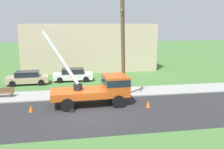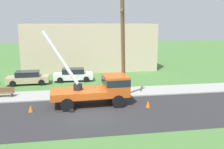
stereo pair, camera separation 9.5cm
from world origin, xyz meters
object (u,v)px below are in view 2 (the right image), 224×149
parked_sedan_white (73,75)px  traffic_cone_ahead (148,104)px  traffic_cone_behind (31,108)px  park_bench (5,93)px  utility_truck (100,87)px  leaning_utility_pole (123,48)px  traffic_cone_curbside (114,95)px  parked_sedan_tan (28,78)px

parked_sedan_white → traffic_cone_ahead: bearing=-62.0°
traffic_cone_behind → park_bench: (-2.77, 4.24, 0.18)m
parked_sedan_white → utility_truck: bearing=-77.7°
parked_sedan_white → park_bench: parked_sedan_white is taller
traffic_cone_ahead → park_bench: park_bench is taller
leaning_utility_pole → traffic_cone_behind: leaning_utility_pole is taller
utility_truck → traffic_cone_curbside: size_ratio=12.26×
traffic_cone_ahead → parked_sedan_white: 11.94m
traffic_cone_curbside → park_bench: (-9.53, 1.90, 0.18)m
traffic_cone_behind → traffic_cone_curbside: 7.16m
leaning_utility_pole → parked_sedan_tan: 12.24m
traffic_cone_behind → traffic_cone_curbside: (6.76, 2.34, 0.00)m
traffic_cone_behind → park_bench: size_ratio=0.35×
utility_truck → parked_sedan_tan: 10.72m
leaning_utility_pole → traffic_cone_curbside: 4.29m
utility_truck → park_bench: 8.80m
utility_truck → leaning_utility_pole: 3.75m
traffic_cone_ahead → park_bench: size_ratio=0.35×
parked_sedan_white → park_bench: 8.47m
traffic_cone_ahead → traffic_cone_curbside: bearing=128.1°
traffic_cone_curbside → parked_sedan_white: size_ratio=0.13×
traffic_cone_curbside → park_bench: bearing=168.7°
leaning_utility_pole → traffic_cone_behind: 8.67m
leaning_utility_pole → utility_truck: bearing=-161.4°
traffic_cone_curbside → parked_sedan_white: bearing=113.6°
leaning_utility_pole → traffic_cone_curbside: size_ratio=15.58×
utility_truck → leaning_utility_pole: size_ratio=0.79×
traffic_cone_ahead → parked_sedan_white: (-5.60, 10.54, 0.43)m
utility_truck → traffic_cone_curbside: utility_truck is taller
utility_truck → parked_sedan_white: size_ratio=1.54×
utility_truck → traffic_cone_curbside: 2.24m
traffic_cone_ahead → parked_sedan_white: parked_sedan_white is taller
traffic_cone_curbside → traffic_cone_behind: bearing=-160.9°
traffic_cone_curbside → park_bench: park_bench is taller
leaning_utility_pole → traffic_cone_curbside: leaning_utility_pole is taller
traffic_cone_behind → park_bench: park_bench is taller
traffic_cone_curbside → traffic_cone_ahead: bearing=-51.9°
parked_sedan_tan → park_bench: bearing=-104.4°
leaning_utility_pole → park_bench: size_ratio=5.45×
utility_truck → parked_sedan_tan: size_ratio=1.54×
park_bench → parked_sedan_tan: bearing=75.6°
leaning_utility_pole → traffic_cone_ahead: leaning_utility_pole is taller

